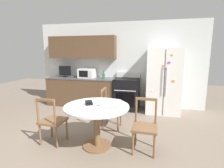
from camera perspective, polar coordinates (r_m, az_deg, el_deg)
The scene contains 16 objects.
ground_plane at distance 3.43m, azimuth -7.13°, elevation -19.19°, with size 14.00×14.00×0.00m, color gray.
back_wall at distance 5.56m, azimuth -1.03°, elevation 7.81°, with size 5.20×0.44×2.60m.
kitchen_counter at distance 5.67m, azimuth -9.87°, elevation -2.43°, with size 2.17×0.64×0.90m.
refrigerator at distance 5.07m, azimuth 16.45°, elevation 0.92°, with size 0.91×0.76×1.79m.
oven_range at distance 5.25m, azimuth 4.83°, elevation -3.15°, with size 0.74×0.68×1.08m.
microwave at distance 5.56m, azimuth -8.15°, elevation 3.54°, with size 0.49×0.39×0.28m.
countertop_tv at distance 5.86m, azimuth -15.11°, elevation 4.12°, with size 0.39×0.16×0.36m.
counter_bottle at distance 5.25m, azimuth -2.77°, elevation 2.65°, with size 0.08×0.08×0.23m.
dining_table at distance 3.13m, azimuth -5.04°, elevation -9.87°, with size 1.14×1.14×0.77m.
dining_chair_right at distance 3.12m, azimuth 10.65°, elevation -13.54°, with size 0.43×0.43×0.90m.
dining_chair_left at distance 3.47m, azimuth -18.91°, elevation -11.38°, with size 0.44×0.44×0.90m.
dining_chair_far at distance 3.93m, azimuth -0.44°, elevation -8.25°, with size 0.42×0.42×0.90m.
candle_glass at distance 3.03m, azimuth -3.38°, elevation -6.62°, with size 0.09×0.09×0.09m.
folded_napkin at distance 2.97m, azimuth 0.38°, elevation -7.21°, with size 0.17×0.06×0.05m.
wallet at distance 3.16m, azimuth -7.53°, elevation -6.19°, with size 0.17×0.17×0.07m.
mail_stack at distance 3.30m, azimuth 0.17°, elevation -5.67°, with size 0.32×0.36×0.02m.
Camera 1 is at (1.08, -2.79, 1.68)m, focal length 28.00 mm.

